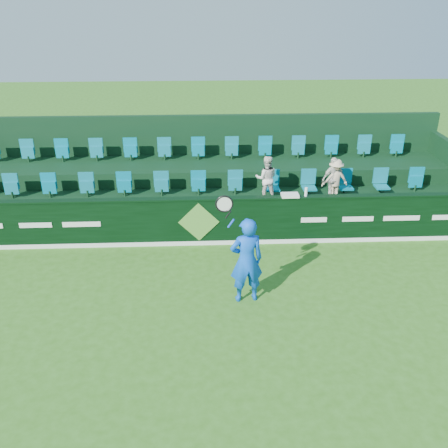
{
  "coord_description": "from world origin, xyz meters",
  "views": [
    {
      "loc": [
        0.13,
        -8.14,
        6.4
      ],
      "look_at": [
        0.62,
        2.8,
        1.15
      ],
      "focal_mm": 40.0,
      "sensor_mm": 36.0,
      "label": 1
    }
  ],
  "objects_px": {
    "spectator_right": "(335,179)",
    "drinks_bottle": "(306,192)",
    "spectator_left": "(266,178)",
    "spectator_middle": "(333,178)",
    "towel": "(290,195)",
    "tennis_player": "(246,260)"
  },
  "relations": [
    {
      "from": "spectator_left",
      "to": "spectator_middle",
      "type": "height_order",
      "value": "spectator_left"
    },
    {
      "from": "drinks_bottle",
      "to": "towel",
      "type": "bearing_deg",
      "value": 180.0
    },
    {
      "from": "spectator_right",
      "to": "tennis_player",
      "type": "bearing_deg",
      "value": 47.75
    },
    {
      "from": "spectator_middle",
      "to": "spectator_right",
      "type": "relative_size",
      "value": 1.05
    },
    {
      "from": "spectator_left",
      "to": "spectator_middle",
      "type": "xyz_separation_m",
      "value": [
        1.92,
        0.0,
        -0.03
      ]
    },
    {
      "from": "towel",
      "to": "drinks_bottle",
      "type": "bearing_deg",
      "value": 0.0
    },
    {
      "from": "spectator_right",
      "to": "drinks_bottle",
      "type": "distance_m",
      "value": 1.55
    },
    {
      "from": "spectator_middle",
      "to": "towel",
      "type": "bearing_deg",
      "value": 16.79
    },
    {
      "from": "spectator_left",
      "to": "drinks_bottle",
      "type": "distance_m",
      "value": 1.45
    },
    {
      "from": "spectator_left",
      "to": "towel",
      "type": "xyz_separation_m",
      "value": [
        0.49,
        -1.12,
        -0.07
      ]
    },
    {
      "from": "tennis_player",
      "to": "spectator_middle",
      "type": "height_order",
      "value": "tennis_player"
    },
    {
      "from": "spectator_middle",
      "to": "drinks_bottle",
      "type": "relative_size",
      "value": 5.11
    },
    {
      "from": "tennis_player",
      "to": "spectator_middle",
      "type": "distance_m",
      "value": 4.8
    },
    {
      "from": "spectator_left",
      "to": "spectator_right",
      "type": "distance_m",
      "value": 1.98
    },
    {
      "from": "drinks_bottle",
      "to": "tennis_player",
      "type": "bearing_deg",
      "value": -123.41
    },
    {
      "from": "spectator_left",
      "to": "spectator_right",
      "type": "height_order",
      "value": "spectator_left"
    },
    {
      "from": "tennis_player",
      "to": "spectator_middle",
      "type": "relative_size",
      "value": 2.13
    },
    {
      "from": "tennis_player",
      "to": "towel",
      "type": "bearing_deg",
      "value": 63.18
    },
    {
      "from": "spectator_right",
      "to": "towel",
      "type": "distance_m",
      "value": 1.86
    },
    {
      "from": "spectator_right",
      "to": "drinks_bottle",
      "type": "xyz_separation_m",
      "value": [
        -1.07,
        -1.12,
        0.08
      ]
    },
    {
      "from": "spectator_middle",
      "to": "spectator_right",
      "type": "xyz_separation_m",
      "value": [
        0.06,
        0.0,
        -0.03
      ]
    },
    {
      "from": "towel",
      "to": "spectator_right",
      "type": "bearing_deg",
      "value": 36.93
    }
  ]
}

